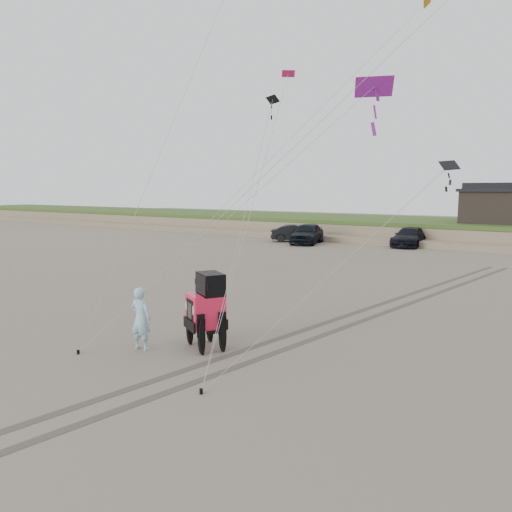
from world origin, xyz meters
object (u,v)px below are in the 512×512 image
Objects in this scene: cabin at (503,205)px; man at (141,319)px; truck_b at (297,233)px; truck_a at (307,233)px; truck_c at (409,237)px; jeep at (206,318)px.

man is (-3.65, -36.39, -2.33)m from cabin.
truck_b is 2.48× the size of man.
truck_c is (7.70, 2.88, -0.12)m from truck_a.
truck_c is 1.10× the size of jeep.
jeep is at bearing -149.43° from man.
truck_a is at bearing 142.79° from jeep.
man is (2.05, -30.13, 0.16)m from truck_c.
truck_a reaches higher than truck_c.
man is at bearing -85.57° from truck_a.
truck_a is (-13.41, -9.14, -2.37)m from cabin.
jeep is 2.59× the size of man.
jeep is (-2.24, -35.24, -2.37)m from cabin.
cabin reaches higher than jeep.
cabin is 35.39m from jeep.
cabin is 1.26× the size of truck_a.
truck_b is at bearing -171.97° from truck_c.
jeep is at bearing 176.47° from truck_b.
cabin is 1.43× the size of truck_b.
jeep reaches higher than truck_b.
cabin is 17.22m from truck_b.
truck_a is 1.14× the size of truck_b.
man is at bearing -111.12° from jeep.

